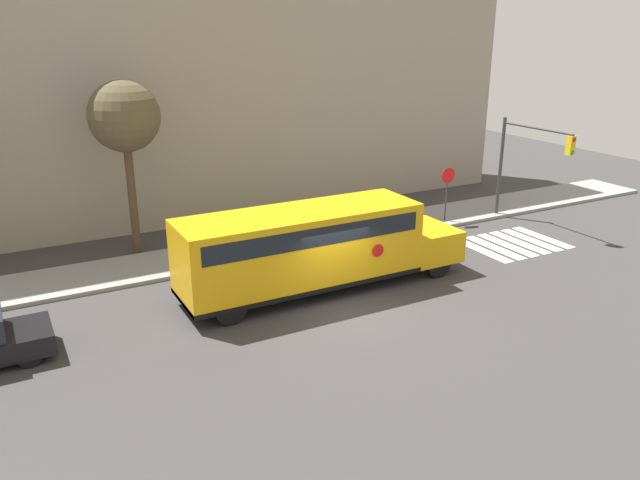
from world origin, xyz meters
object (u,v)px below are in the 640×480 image
Objects in this scene: traffic_light at (525,155)px; tree_far_sidewalk at (124,118)px; stop_sign at (447,187)px; school_bus at (312,245)px.

tree_far_sidewalk is at bearing 164.29° from traffic_light.
school_bus is at bearing -156.63° from stop_sign.
stop_sign is 3.72m from traffic_light.
school_bus reaches higher than stop_sign.
tree_far_sidewalk is (-13.62, 3.00, 3.67)m from stop_sign.
stop_sign is at bearing 23.37° from school_bus.
traffic_light is 0.69× the size of tree_far_sidewalk.
school_bus is 1.51× the size of tree_far_sidewalk.
traffic_light is at bearing -29.20° from stop_sign.
school_bus is at bearing -169.35° from traffic_light.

